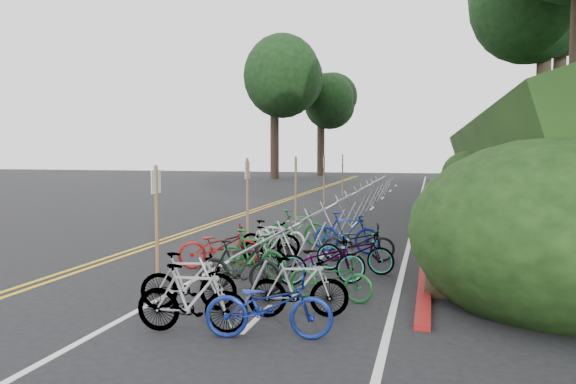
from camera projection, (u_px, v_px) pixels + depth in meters
name	position (u px, v px, depth m)	size (l,w,h in m)	color
ground	(145.00, 280.00, 11.77)	(120.00, 120.00, 0.00)	black
road_markings	(291.00, 222.00, 21.36)	(7.47, 80.00, 0.01)	gold
red_curb	(428.00, 219.00, 21.94)	(0.25, 28.00, 0.10)	maroon
bike_rack_front	(262.00, 257.00, 9.99)	(1.11, 3.26, 1.10)	gray
bike_racks_rest	(362.00, 195.00, 23.52)	(1.14, 23.00, 1.17)	gray
signpost_near	(157.00, 214.00, 11.87)	(0.08, 0.40, 2.41)	brown
signposts_rest	(311.00, 180.00, 25.04)	(0.08, 18.40, 2.50)	brown
bike_front	(219.00, 246.00, 13.04)	(1.89, 0.66, 0.99)	maroon
bike_valet	(294.00, 256.00, 11.89)	(3.39, 9.76, 1.09)	slate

